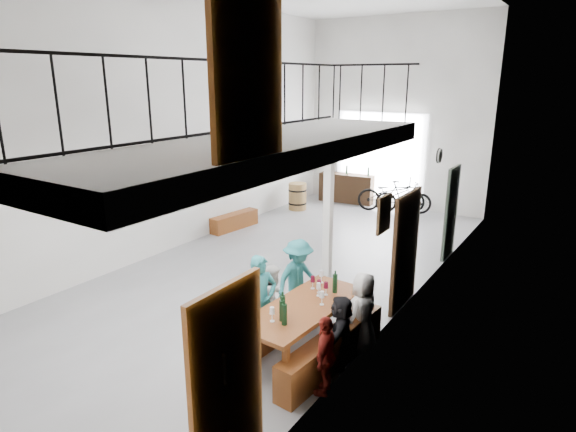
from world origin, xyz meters
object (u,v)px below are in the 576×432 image
Objects in this scene: bicycle_near at (391,195)px; serving_counter at (347,188)px; tasting_table at (304,311)px; oak_barrel at (297,196)px; host_standing at (236,378)px; side_bench at (234,221)px; bench_inner at (272,328)px.

serving_counter is at bearing 59.03° from bicycle_near.
oak_barrel reaches higher than tasting_table.
serving_counter is (-3.44, 8.25, -0.26)m from tasting_table.
oak_barrel is at bearing 139.45° from host_standing.
bicycle_near reaches higher than oak_barrel.
oak_barrel is 2.74m from bicycle_near.
host_standing is at bearing -75.99° from serving_counter.
host_standing reaches higher than tasting_table.
serving_counter is 10.73m from host_standing.
oak_barrel is (-4.26, 6.64, -0.31)m from tasting_table.
side_bench is 2.55m from oak_barrel.
oak_barrel is at bearing 82.00° from side_bench.
side_bench is at bearing 124.50° from bicycle_near.
bench_inner is (-0.59, 0.07, -0.47)m from tasting_table.
oak_barrel reaches higher than side_bench.
oak_barrel is 0.47× the size of serving_counter.
bicycle_near reaches higher than tasting_table.
host_standing is (4.89, -5.94, 0.60)m from side_bench.
host_standing is at bearing -61.78° from oak_barrel.
side_bench is (-4.61, 4.13, -0.50)m from tasting_table.
tasting_table is 1.09× the size of bicycle_near.
serving_counter is 0.88× the size of bicycle_near.
oak_barrel reaches higher than bench_inner.
serving_counter is at bearing 131.52° from host_standing.
host_standing reaches higher than bicycle_near.
bench_inner is 8.66m from serving_counter.
host_standing reaches higher than side_bench.
host_standing is (0.87, -1.88, 0.57)m from bench_inner.
host_standing is (0.28, -1.81, 0.10)m from tasting_table.
bench_inner is 5.71m from side_bench.
serving_counter is at bearing 113.57° from bench_inner.
bench_inner is 2.15m from host_standing.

